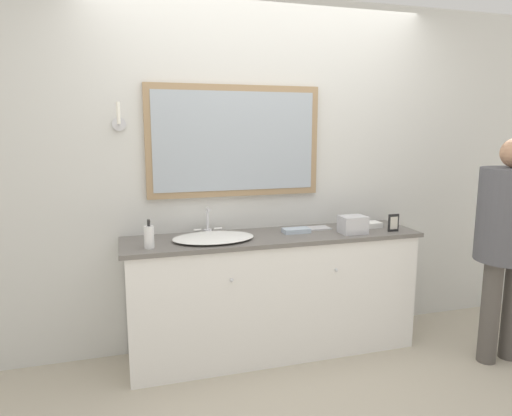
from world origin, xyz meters
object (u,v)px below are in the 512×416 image
at_px(appliance_box, 353,225).
at_px(picture_frame, 393,223).
at_px(person, 509,228).
at_px(soap_bottle, 149,237).
at_px(sink_basin, 213,237).

relative_size(appliance_box, picture_frame, 1.43).
bearing_deg(appliance_box, person, -26.76).
distance_m(soap_bottle, picture_frame, 1.74).
relative_size(picture_frame, person, 0.08).
xyz_separation_m(sink_basin, person, (1.92, -0.56, 0.06)).
height_order(sink_basin, picture_frame, sink_basin).
bearing_deg(person, sink_basin, 163.87).
distance_m(sink_basin, appliance_box, 1.00).
bearing_deg(picture_frame, sink_basin, 174.65).
bearing_deg(soap_bottle, person, -11.02).
xyz_separation_m(soap_bottle, appliance_box, (1.43, 0.01, -0.01)).
xyz_separation_m(soap_bottle, person, (2.35, -0.46, 0.01)).
relative_size(sink_basin, soap_bottle, 3.01).
height_order(sink_basin, soap_bottle, sink_basin).
xyz_separation_m(appliance_box, picture_frame, (0.31, -0.03, 0.00)).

